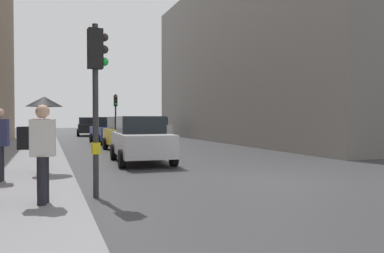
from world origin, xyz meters
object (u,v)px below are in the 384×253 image
traffic_light_far_median (116,108)px  car_yellow_taxi (127,134)px  pedestrian_with_umbrella (43,113)px  pedestrian_with_black_backpack (40,148)px  car_silver_hatchback (141,140)px  car_white_compact (154,128)px  traffic_light_near_left (96,78)px  car_dark_suv (88,127)px  car_blue_van (109,130)px

traffic_light_far_median → car_yellow_taxi: (-1.07, -9.89, -1.56)m
pedestrian_with_umbrella → pedestrian_with_black_backpack: bearing=-90.2°
car_silver_hatchback → pedestrian_with_black_backpack: 7.63m
car_white_compact → traffic_light_near_left: bearing=-108.1°
car_silver_hatchback → car_dark_suv: size_ratio=1.00×
car_blue_van → car_white_compact: bearing=50.7°
car_silver_hatchback → car_blue_van: bearing=87.6°
car_yellow_taxi → car_blue_van: 6.15m
pedestrian_with_umbrella → traffic_light_far_median: bearing=74.3°
traffic_light_near_left → car_silver_hatchback: (2.33, 5.84, -1.66)m
car_white_compact → car_yellow_taxi: bearing=-111.5°
pedestrian_with_black_backpack → car_blue_van: bearing=77.9°
car_silver_hatchback → pedestrian_with_black_backpack: bearing=-116.7°
traffic_light_near_left → car_dark_suv: (2.61, 29.26, -1.66)m
traffic_light_far_median → pedestrian_with_umbrella: (-4.99, -17.71, -0.60)m
traffic_light_far_median → pedestrian_with_umbrella: 18.41m
car_dark_suv → pedestrian_with_black_backpack: pedestrian_with_black_backpack is taller
traffic_light_near_left → car_dark_suv: 29.42m
car_white_compact → car_blue_van: bearing=-129.3°
traffic_light_near_left → pedestrian_with_umbrella: size_ratio=1.72×
car_silver_hatchback → pedestrian_with_umbrella: pedestrian_with_umbrella is taller
car_white_compact → pedestrian_with_umbrella: size_ratio=1.99×
traffic_light_near_left → pedestrian_with_umbrella: (-1.09, 3.26, -0.69)m
traffic_light_far_median → car_silver_hatchback: bearing=-95.9°
car_yellow_taxi → car_white_compact: same height
car_silver_hatchback → car_blue_van: same height
traffic_light_far_median → traffic_light_near_left: bearing=-100.5°
car_blue_van → car_white_compact: size_ratio=1.01×
traffic_light_near_left → traffic_light_far_median: 21.33m
traffic_light_far_median → car_silver_hatchback: (-1.57, -15.13, -1.56)m
traffic_light_far_median → car_white_compact: traffic_light_far_median is taller
traffic_light_far_median → car_blue_van: traffic_light_far_median is taller
car_silver_hatchback → pedestrian_with_black_backpack: size_ratio=2.43×
traffic_light_far_median → car_blue_van: bearing=-106.3°
car_white_compact → car_dark_suv: bearing=128.1°
car_silver_hatchback → pedestrian_with_umbrella: size_ratio=2.01×
car_blue_van → car_white_compact: (4.71, 5.76, 0.00)m
traffic_light_far_median → pedestrian_with_umbrella: bearing=-105.7°
car_yellow_taxi → car_white_compact: bearing=68.5°
traffic_light_near_left → car_dark_suv: bearing=84.9°
traffic_light_far_median → car_dark_suv: bearing=98.9°
traffic_light_near_left → car_white_compact: size_ratio=0.86×
car_yellow_taxi → pedestrian_with_umbrella: size_ratio=1.99×
traffic_light_near_left → car_yellow_taxi: (2.83, 11.08, -1.66)m
traffic_light_far_median → car_yellow_taxi: size_ratio=0.83×
car_dark_suv → pedestrian_with_black_backpack: bearing=-97.0°
car_silver_hatchback → traffic_light_near_left: bearing=-111.8°
traffic_light_near_left → car_blue_van: size_ratio=0.85×
car_blue_van → car_white_compact: same height
car_yellow_taxi → pedestrian_with_umbrella: pedestrian_with_umbrella is taller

